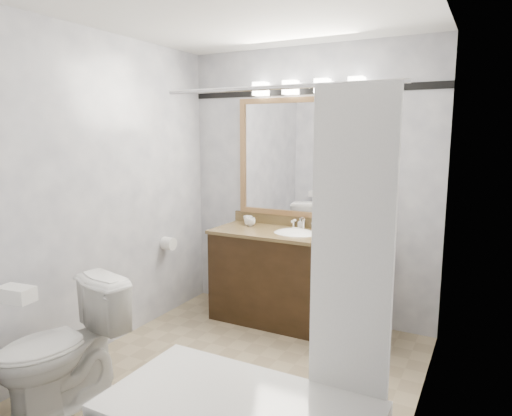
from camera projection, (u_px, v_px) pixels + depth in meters
The scene contains 14 objects.
room at pixel (238, 204), 3.09m from camera, with size 2.42×2.62×2.52m.
vanity at pixel (295, 277), 4.11m from camera, with size 1.53×0.58×0.97m.
mirror at pixel (308, 158), 4.17m from camera, with size 1.40×0.04×1.10m.
vanity_light_bar at pixel (307, 86), 4.02m from camera, with size 1.02×0.14×0.12m.
accent_stripe at pixel (309, 91), 4.09m from camera, with size 2.40×0.01×0.06m, color black.
tp_roll at pixel (169, 244), 4.29m from camera, with size 0.12×0.12×0.11m, color white.
toilet at pixel (61, 348), 2.85m from camera, with size 0.45×0.78×0.80m, color white.
tissue_box at pixel (16, 294), 2.54m from camera, with size 0.20×0.11×0.08m, color white.
coffee_maker at pixel (365, 219), 3.70m from camera, with size 0.18×0.23×0.36m.
cup_left at pixel (250, 222), 4.35m from camera, with size 0.10×0.10×0.08m, color white.
cup_right at pixel (248, 220), 4.43m from camera, with size 0.09×0.09×0.08m, color white.
soap_bottle_a at pixel (300, 224), 4.24m from camera, with size 0.04×0.04×0.09m, color white.
soap_bottle_b at pixel (328, 228), 4.06m from camera, with size 0.06×0.06×0.08m, color white.
soap_bar at pixel (296, 229), 4.17m from camera, with size 0.07×0.04×0.02m, color beige.
Camera 1 is at (1.53, -2.65, 1.73)m, focal length 32.00 mm.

